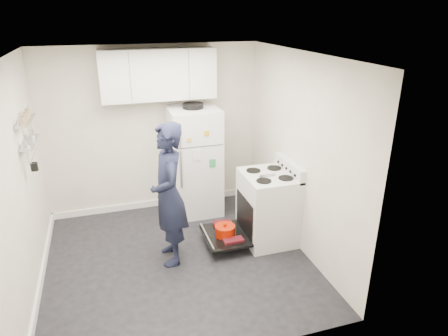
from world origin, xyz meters
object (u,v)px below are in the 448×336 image
object	(u,v)px
electric_range	(267,208)
person	(169,195)
refrigerator	(195,161)
open_oven_door	(225,233)

from	to	relation	value
electric_range	person	xyz separation A→B (m)	(-1.32, -0.09, 0.42)
electric_range	refrigerator	size ratio (longest dim) A/B	0.65
person	open_oven_door	bearing A→B (deg)	96.90
electric_range	open_oven_door	distance (m)	0.66
electric_range	refrigerator	bearing A→B (deg)	123.36
open_oven_door	person	world-z (taller)	person
refrigerator	person	bearing A→B (deg)	-116.62
electric_range	person	bearing A→B (deg)	-176.15
electric_range	open_oven_door	size ratio (longest dim) A/B	1.55
electric_range	person	size ratio (longest dim) A/B	0.62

